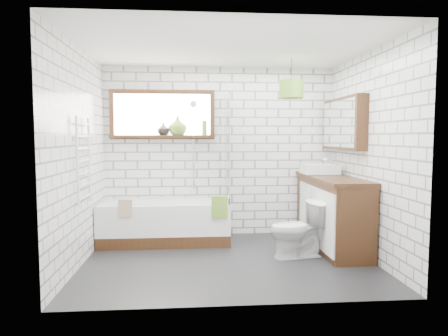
{
  "coord_description": "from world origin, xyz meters",
  "views": [
    {
      "loc": [
        -0.43,
        -4.67,
        1.48
      ],
      "look_at": [
        -0.03,
        0.25,
        1.09
      ],
      "focal_mm": 32.0,
      "sensor_mm": 36.0,
      "label": 1
    }
  ],
  "objects": [
    {
      "name": "floor",
      "position": [
        0.0,
        0.0,
        -0.01
      ],
      "size": [
        3.4,
        2.6,
        0.01
      ],
      "primitive_type": "cube",
      "color": "black",
      "rests_on": "ground"
    },
    {
      "name": "ceiling",
      "position": [
        0.0,
        0.0,
        2.5
      ],
      "size": [
        3.4,
        2.6,
        0.01
      ],
      "primitive_type": "cube",
      "color": "white",
      "rests_on": "ground"
    },
    {
      "name": "wall_back",
      "position": [
        0.0,
        1.3,
        1.25
      ],
      "size": [
        3.4,
        0.01,
        2.5
      ],
      "primitive_type": "cube",
      "color": "white",
      "rests_on": "ground"
    },
    {
      "name": "wall_front",
      "position": [
        0.0,
        -1.3,
        1.25
      ],
      "size": [
        3.4,
        0.01,
        2.5
      ],
      "primitive_type": "cube",
      "color": "white",
      "rests_on": "ground"
    },
    {
      "name": "wall_left",
      "position": [
        -1.7,
        0.0,
        1.25
      ],
      "size": [
        0.01,
        2.6,
        2.5
      ],
      "primitive_type": "cube",
      "color": "white",
      "rests_on": "ground"
    },
    {
      "name": "wall_right",
      "position": [
        1.7,
        0.0,
        1.25
      ],
      "size": [
        0.01,
        2.6,
        2.5
      ],
      "primitive_type": "cube",
      "color": "white",
      "rests_on": "ground"
    },
    {
      "name": "window",
      "position": [
        -0.85,
        1.26,
        1.8
      ],
      "size": [
        1.52,
        0.16,
        0.68
      ],
      "primitive_type": "cube",
      "color": "black",
      "rests_on": "wall_back"
    },
    {
      "name": "towel_radiator",
      "position": [
        -1.66,
        0.0,
        1.2
      ],
      "size": [
        0.06,
        0.52,
        1.0
      ],
      "primitive_type": "cube",
      "color": "white",
      "rests_on": "wall_left"
    },
    {
      "name": "mirror_cabinet",
      "position": [
        1.62,
        0.6,
        1.65
      ],
      "size": [
        0.16,
        1.2,
        0.7
      ],
      "primitive_type": "cube",
      "color": "black",
      "rests_on": "wall_right"
    },
    {
      "name": "shower_riser",
      "position": [
        -0.4,
        1.26,
        1.35
      ],
      "size": [
        0.02,
        0.02,
        1.3
      ],
      "primitive_type": "cylinder",
      "color": "silver",
      "rests_on": "wall_back"
    },
    {
      "name": "bathtub",
      "position": [
        -0.8,
        0.91,
        0.29
      ],
      "size": [
        1.77,
        0.78,
        0.57
      ],
      "primitive_type": "cube",
      "color": "white",
      "rests_on": "floor"
    },
    {
      "name": "shower_screen",
      "position": [
        0.06,
        0.91,
        1.32
      ],
      "size": [
        0.02,
        0.72,
        1.5
      ],
      "primitive_type": "cube",
      "color": "white",
      "rests_on": "bathtub"
    },
    {
      "name": "towel_green",
      "position": [
        -0.07,
        0.52,
        0.55
      ],
      "size": [
        0.21,
        0.06,
        0.29
      ],
      "primitive_type": "cube",
      "color": "olive",
      "rests_on": "bathtub"
    },
    {
      "name": "towel_beige",
      "position": [
        -1.29,
        0.52,
        0.55
      ],
      "size": [
        0.18,
        0.04,
        0.23
      ],
      "primitive_type": "cube",
      "color": "tan",
      "rests_on": "bathtub"
    },
    {
      "name": "vanity",
      "position": [
        1.43,
        0.45,
        0.48
      ],
      "size": [
        0.54,
        1.67,
        0.96
      ],
      "primitive_type": "cube",
      "color": "black",
      "rests_on": "floor"
    },
    {
      "name": "basin",
      "position": [
        1.37,
        0.81,
        1.03
      ],
      "size": [
        0.47,
        0.41,
        0.14
      ],
      "primitive_type": "cube",
      "color": "white",
      "rests_on": "vanity"
    },
    {
      "name": "tap",
      "position": [
        1.53,
        0.81,
        1.09
      ],
      "size": [
        0.04,
        0.04,
        0.16
      ],
      "primitive_type": "cylinder",
      "rotation": [
        0.0,
        0.0,
        -0.26
      ],
      "color": "silver",
      "rests_on": "vanity"
    },
    {
      "name": "toilet",
      "position": [
        0.86,
        0.06,
        0.35
      ],
      "size": [
        0.49,
        0.73,
        0.69
      ],
      "primitive_type": "imported",
      "rotation": [
        0.0,
        0.0,
        -1.42
      ],
      "color": "white",
      "rests_on": "floor"
    },
    {
      "name": "vase_olive",
      "position": [
        -0.63,
        1.23,
        1.62
      ],
      "size": [
        0.3,
        0.3,
        0.28
      ],
      "primitive_type": "imported",
      "rotation": [
        0.0,
        0.0,
        0.16
      ],
      "color": "olive",
      "rests_on": "window"
    },
    {
      "name": "vase_dark",
      "position": [
        -0.84,
        1.23,
        1.57
      ],
      "size": [
        0.21,
        0.21,
        0.19
      ],
      "primitive_type": "imported",
      "rotation": [
        0.0,
        0.0,
        -0.2
      ],
      "color": "black",
      "rests_on": "window"
    },
    {
      "name": "bottle",
      "position": [
        -0.24,
        1.23,
        1.59
      ],
      "size": [
        0.08,
        0.08,
        0.21
      ],
      "primitive_type": "cylinder",
      "rotation": [
        0.0,
        0.0,
        -0.11
      ],
      "color": "olive",
      "rests_on": "window"
    },
    {
      "name": "pendant",
      "position": [
        0.88,
        0.55,
        2.1
      ],
      "size": [
        0.32,
        0.32,
        0.23
      ],
      "primitive_type": "cylinder",
      "color": "olive",
      "rests_on": "ceiling"
    }
  ]
}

